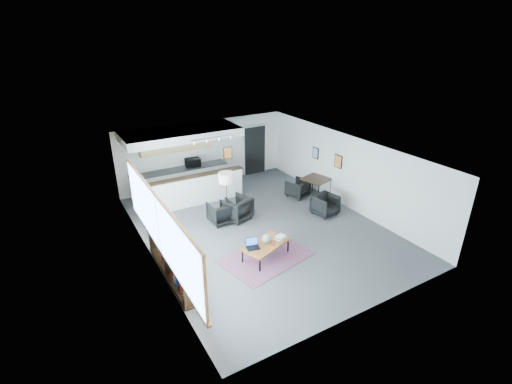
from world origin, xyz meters
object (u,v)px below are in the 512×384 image
armchair_left (221,212)px  dining_chair_near (325,205)px  dining_chair_far (298,189)px  coffee_table (266,245)px  dining_table (316,180)px  book_stack (280,237)px  microwave (193,162)px  laptop (252,244)px  ceramic_pot (267,238)px  armchair_right (237,207)px  floor_lamp (226,179)px

armchair_left → dining_chair_near: bearing=157.9°
dining_chair_near → dining_chair_far: dining_chair_near is taller
coffee_table → dining_chair_near: dining_chair_near is taller
armchair_left → dining_table: size_ratio=0.68×
coffee_table → book_stack: 0.50m
armchair_left → microwave: (0.28, 3.15, 0.73)m
book_stack → armchair_left: armchair_left is taller
laptop → microwave: (0.49, 5.61, 0.61)m
laptop → ceramic_pot: ceramic_pot is taller
laptop → ceramic_pot: bearing=11.3°
coffee_table → laptop: bearing=154.2°
ceramic_pot → dining_chair_near: 3.34m
dining_table → microwave: (-3.65, 3.15, 0.42)m
dining_chair_near → armchair_right: bearing=148.0°
coffee_table → floor_lamp: bearing=70.5°
floor_lamp → dining_table: bearing=0.7°
dining_chair_near → coffee_table: bearing=-167.2°
dining_chair_far → microwave: (-3.13, 2.75, 0.81)m
armchair_left → microwave: bearing=-96.4°
ceramic_pot → microwave: (0.04, 5.62, 0.55)m
ceramic_pot → armchair_right: (0.31, 2.41, -0.15)m
coffee_table → ceramic_pot: ceramic_pot is taller
armchair_right → dining_chair_far: size_ratio=1.34×
microwave → laptop: bearing=-87.4°
ceramic_pot → armchair_left: size_ratio=0.34×
book_stack → dining_table: bearing=37.4°
floor_lamp → microwave: 3.22m
microwave → floor_lamp: bearing=-83.6°
floor_lamp → dining_chair_near: (3.15, -1.23, -1.18)m
floor_lamp → microwave: size_ratio=2.99×
book_stack → armchair_left: bearing=105.6°
armchair_right → dining_table: 3.39m
dining_chair_far → microwave: bearing=-58.9°
dining_chair_near → armchair_left: bearing=150.7°
ceramic_pot → dining_chair_far: bearing=42.2°
ceramic_pot → armchair_right: 2.43m
book_stack → ceramic_pot: bearing=178.0°
coffee_table → armchair_left: 2.52m
dining_table → book_stack: bearing=-142.6°
ceramic_pot → book_stack: bearing=-2.0°
laptop → floor_lamp: floor_lamp is taller
dining_table → microwave: bearing=139.2°
book_stack → armchair_right: bearing=93.2°
coffee_table → book_stack: book_stack is taller
coffee_table → armchair_left: size_ratio=1.94×
armchair_left → dining_table: 3.94m
dining_table → armchair_left: bearing=-180.0°
dining_table → dining_chair_near: 1.45m
coffee_table → laptop: (-0.41, 0.05, 0.11)m
coffee_table → armchair_right: 2.48m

